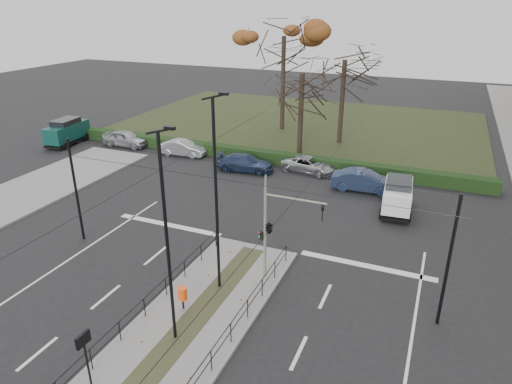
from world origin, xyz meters
TOP-DOWN VIEW (x-y plane):
  - ground at (0.00, 0.00)m, footprint 140.00×140.00m
  - median_island at (0.00, -2.50)m, footprint 4.40×15.00m
  - park at (-6.00, 32.00)m, footprint 38.00×26.00m
  - hedge at (-6.00, 18.60)m, footprint 38.00×1.00m
  - median_railing at (0.00, -2.60)m, footprint 4.14×13.24m
  - catenary at (0.00, 1.62)m, footprint 20.00×34.00m
  - traffic_light at (1.77, 2.40)m, footprint 3.22×1.81m
  - litter_bin at (-0.83, -1.49)m, footprint 0.41×0.41m
  - info_panel at (-1.51, -6.58)m, footprint 0.13×0.61m
  - streetlamp_median_near at (-0.13, -3.24)m, footprint 0.73×0.15m
  - streetlamp_median_far at (-0.10, 0.64)m, footprint 0.77×0.16m
  - parked_car_first at (-18.67, 17.74)m, footprint 4.53×1.94m
  - parked_car_second at (-12.28, 17.47)m, footprint 4.22×1.74m
  - parked_car_third at (-5.63, 15.99)m, footprint 4.77×2.38m
  - parked_car_fourth at (-0.85, 17.75)m, footprint 4.57×2.51m
  - white_van at (6.54, 12.82)m, footprint 2.15×4.22m
  - green_van at (-24.21, 16.20)m, footprint 2.34×4.93m
  - rust_tree at (-7.18, 29.01)m, footprint 8.12×8.12m
  - bare_tree_center at (-0.43, 26.46)m, footprint 7.42×7.42m
  - bare_tree_near at (-2.89, 21.65)m, footprint 5.74×5.74m
  - parked_car_fifth at (3.93, 15.49)m, footprint 4.70×1.90m

SIDE VIEW (x-z plane):
  - ground at x=0.00m, z-range 0.00..0.00m
  - park at x=-6.00m, z-range 0.00..0.10m
  - median_island at x=0.00m, z-range 0.00..0.14m
  - hedge at x=-6.00m, z-range 0.00..1.00m
  - parked_car_fourth at x=-0.85m, z-range 0.00..1.21m
  - parked_car_third at x=-5.63m, z-range 0.00..1.33m
  - parked_car_second at x=-12.28m, z-range 0.00..1.36m
  - parked_car_fifth at x=3.93m, z-range 0.00..1.52m
  - parked_car_first at x=-18.67m, z-range 0.00..1.52m
  - litter_bin at x=-0.83m, z-range 0.37..1.43m
  - median_railing at x=0.00m, z-range 0.52..1.44m
  - white_van at x=6.54m, z-range 0.05..2.30m
  - green_van at x=-24.21m, z-range 0.05..2.47m
  - info_panel at x=-1.51m, z-range 0.80..3.14m
  - traffic_light at x=1.77m, z-range 0.53..5.24m
  - catenary at x=0.00m, z-range 0.42..6.42m
  - streetlamp_median_near at x=-0.13m, z-range 0.21..9.01m
  - streetlamp_median_far at x=-0.10m, z-range 0.22..9.46m
  - bare_tree_near at x=-2.89m, z-range 1.93..11.24m
  - bare_tree_center at x=-0.43m, z-range 2.11..12.29m
  - rust_tree at x=-7.18m, z-range 3.28..15.57m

